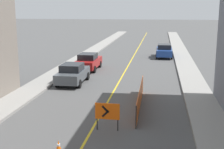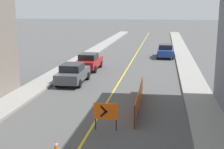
{
  "view_description": "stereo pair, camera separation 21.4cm",
  "coord_description": "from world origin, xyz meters",
  "px_view_note": "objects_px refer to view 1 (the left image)",
  "views": [
    {
      "loc": [
        3.18,
        -0.84,
        5.9
      ],
      "look_at": [
        -0.28,
        21.4,
        1.0
      ],
      "focal_mm": 50.0,
      "sensor_mm": 36.0,
      "label": 1
    },
    {
      "loc": [
        3.39,
        -0.81,
        5.9
      ],
      "look_at": [
        -0.28,
        21.4,
        1.0
      ],
      "focal_mm": 50.0,
      "sensor_mm": 36.0,
      "label": 2
    }
  ],
  "objects_px": {
    "traffic_cone_fifth": "(59,147)",
    "parked_car_curb_near": "(73,73)",
    "parked_car_curb_far": "(164,51)",
    "parked_car_curb_mid": "(88,62)",
    "arrow_barricade_primary": "(107,112)"
  },
  "relations": [
    {
      "from": "parked_car_curb_mid",
      "to": "parked_car_curb_far",
      "type": "xyz_separation_m",
      "value": [
        7.21,
        8.68,
        0.0
      ]
    },
    {
      "from": "parked_car_curb_near",
      "to": "parked_car_curb_mid",
      "type": "height_order",
      "value": "same"
    },
    {
      "from": "traffic_cone_fifth",
      "to": "parked_car_curb_far",
      "type": "distance_m",
      "value": 26.21
    },
    {
      "from": "traffic_cone_fifth",
      "to": "parked_car_curb_near",
      "type": "bearing_deg",
      "value": 103.03
    },
    {
      "from": "arrow_barricade_primary",
      "to": "parked_car_curb_near",
      "type": "distance_m",
      "value": 9.93
    },
    {
      "from": "parked_car_curb_mid",
      "to": "parked_car_curb_near",
      "type": "bearing_deg",
      "value": -88.75
    },
    {
      "from": "traffic_cone_fifth",
      "to": "parked_car_curb_far",
      "type": "bearing_deg",
      "value": 80.15
    },
    {
      "from": "parked_car_curb_mid",
      "to": "arrow_barricade_primary",
      "type": "bearing_deg",
      "value": -72.43
    },
    {
      "from": "arrow_barricade_primary",
      "to": "parked_car_curb_far",
      "type": "bearing_deg",
      "value": 83.72
    },
    {
      "from": "arrow_barricade_primary",
      "to": "parked_car_curb_mid",
      "type": "height_order",
      "value": "parked_car_curb_mid"
    },
    {
      "from": "traffic_cone_fifth",
      "to": "parked_car_curb_mid",
      "type": "xyz_separation_m",
      "value": [
        -2.73,
        17.14,
        0.52
      ]
    },
    {
      "from": "parked_car_curb_near",
      "to": "parked_car_curb_far",
      "type": "distance_m",
      "value": 15.87
    },
    {
      "from": "parked_car_curb_mid",
      "to": "parked_car_curb_far",
      "type": "distance_m",
      "value": 11.28
    },
    {
      "from": "parked_car_curb_near",
      "to": "parked_car_curb_far",
      "type": "relative_size",
      "value": 1.0
    },
    {
      "from": "parked_car_curb_near",
      "to": "parked_car_curb_mid",
      "type": "relative_size",
      "value": 1.0
    }
  ]
}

